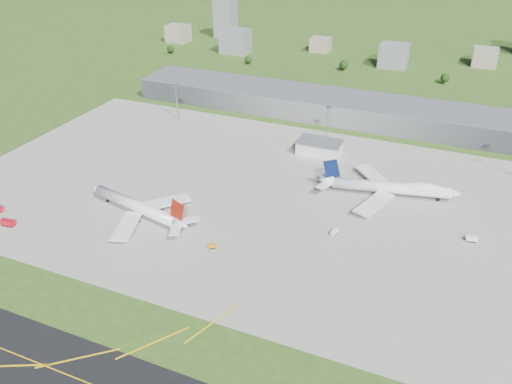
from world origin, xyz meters
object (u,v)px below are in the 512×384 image
at_px(airliner_red_twin, 139,208).
at_px(van_white_far, 472,239).
at_px(van_white_near, 335,232).
at_px(tug_yellow, 212,246).
at_px(fire_truck, 8,223).
at_px(airliner_blue_quad, 391,188).

bearing_deg(airliner_red_twin, van_white_far, -153.05).
bearing_deg(van_white_near, van_white_far, -58.39).
relative_size(tug_yellow, van_white_near, 0.83).
bearing_deg(tug_yellow, fire_truck, 157.75).
xyz_separation_m(fire_truck, van_white_near, (147.70, 54.20, -0.36)).
xyz_separation_m(fire_truck, van_white_far, (207.54, 73.21, -0.27)).
xyz_separation_m(tug_yellow, van_white_near, (48.27, 31.99, 0.28)).
bearing_deg(fire_truck, van_white_far, 12.77).
bearing_deg(fire_truck, airliner_blue_quad, 24.39).
bearing_deg(tug_yellow, van_white_far, -9.58).
bearing_deg(airliner_blue_quad, fire_truck, -160.47).
height_order(airliner_blue_quad, fire_truck, airliner_blue_quad).
distance_m(tug_yellow, van_white_near, 57.91).
relative_size(airliner_blue_quad, fire_truck, 10.03).
xyz_separation_m(airliner_red_twin, airliner_blue_quad, (111.87, 67.70, 0.49)).
bearing_deg(airliner_red_twin, fire_truck, 42.78).
bearing_deg(van_white_far, airliner_blue_quad, 140.16).
xyz_separation_m(airliner_red_twin, fire_truck, (-53.97, -32.16, -3.28)).
distance_m(fire_truck, van_white_far, 220.07).
relative_size(fire_truck, tug_yellow, 1.76).
bearing_deg(van_white_far, airliner_red_twin, -172.29).
bearing_deg(van_white_near, tug_yellow, 137.52).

